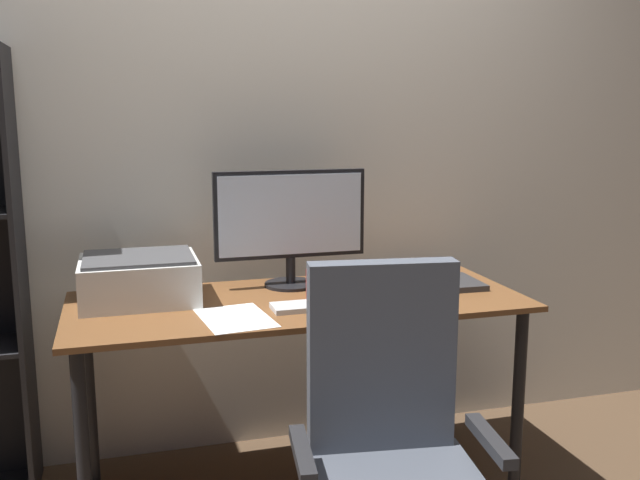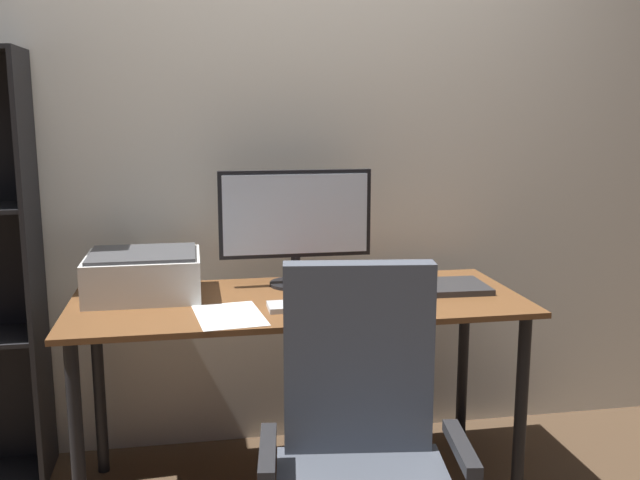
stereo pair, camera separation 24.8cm
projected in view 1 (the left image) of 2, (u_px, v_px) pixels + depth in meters
The scene contains 10 objects.
back_wall at pixel (268, 135), 2.89m from camera, with size 6.40×0.10×2.60m, color silver.
desk at pixel (299, 322), 2.53m from camera, with size 1.60×0.66×0.74m.
monitor at pixel (290, 220), 2.65m from camera, with size 0.58×0.20×0.44m.
keyboard at pixel (314, 306), 2.40m from camera, with size 0.29×0.11×0.02m, color #B7BABC.
mouse at pixel (375, 299), 2.46m from camera, with size 0.06×0.10×0.03m, color black.
coffee_mug at pixel (316, 284), 2.52m from camera, with size 0.09×0.07×0.10m.
laptop at pixel (437, 284), 2.69m from camera, with size 0.32×0.23×0.02m, color #2D2D30.
printer at pixel (139, 279), 2.48m from camera, with size 0.40×0.34×0.16m.
paper_sheet at pixel (235, 318), 2.29m from camera, with size 0.21×0.30×0.00m, color white.
office_chair at pixel (392, 480), 1.84m from camera, with size 0.55×0.54×1.01m.
Camera 1 is at (-0.60, -2.36, 1.41)m, focal length 39.79 mm.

